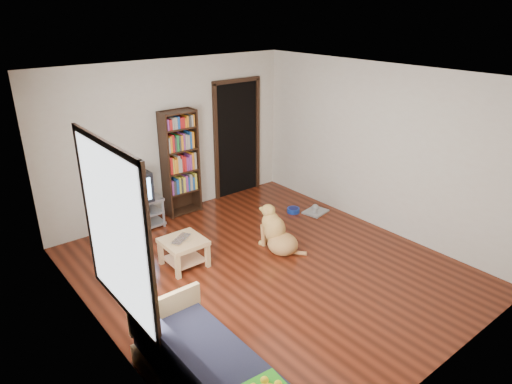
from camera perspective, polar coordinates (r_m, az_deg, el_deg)
ground at (r=6.39m, az=1.44°, el=-9.52°), size 5.00×5.00×0.00m
ceiling at (r=5.48m, az=1.70°, el=14.23°), size 5.00×5.00×0.00m
wall_back at (r=7.78m, az=-10.54°, el=6.54°), size 4.50×0.00×4.50m
wall_front at (r=4.41m, az=23.35°, el=-7.77°), size 4.50×0.00×4.50m
wall_left at (r=4.79m, az=-19.49°, el=-4.72°), size 0.00×5.00×5.00m
wall_right at (r=7.40m, az=15.01°, el=5.31°), size 0.00×5.00×5.00m
laptop at (r=6.31m, az=-8.97°, el=-5.92°), size 0.40×0.36×0.03m
dog_bowl at (r=8.01m, az=4.68°, el=-2.29°), size 0.22×0.22×0.08m
grey_rag at (r=8.06m, az=7.45°, el=-2.45°), size 0.45×0.39×0.03m
window at (r=4.28m, az=-17.26°, el=-4.74°), size 0.03×1.46×1.70m
doorway at (r=8.51m, az=-2.39°, el=7.00°), size 1.03×0.05×2.19m
tv_stand at (r=7.56m, az=-15.02°, el=-2.70°), size 0.90×0.45×0.50m
crt_tv at (r=7.39m, az=-15.46°, el=0.69°), size 0.55×0.52×0.58m
bookshelf at (r=7.76m, az=-9.50°, el=4.25°), size 0.60×0.30×1.80m
sofa at (r=4.47m, az=-5.97°, el=-22.01°), size 0.80×1.80×0.80m
coffee_table at (r=6.40m, az=-9.04°, el=-6.87°), size 0.55×0.55×0.40m
dog at (r=6.74m, az=2.64°, el=-5.26°), size 0.46×0.82×0.69m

